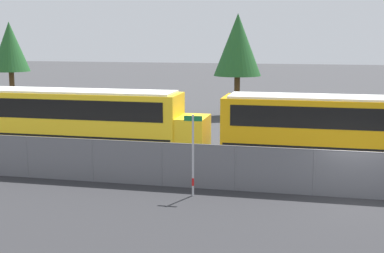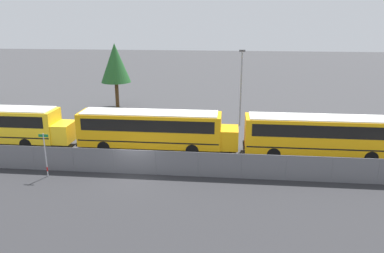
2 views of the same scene
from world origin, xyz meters
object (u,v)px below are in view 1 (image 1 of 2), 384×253
school_bus_1 (75,116)px  street_sign (193,153)px  tree_0 (10,47)px  tree_1 (238,45)px  school_bus_2 (356,126)px

school_bus_1 → street_sign: 9.76m
tree_0 → tree_1: (19.99, -1.51, 0.26)m
school_bus_2 → tree_0: size_ratio=1.82×
tree_1 → street_sign: bearing=-86.5°
school_bus_1 → tree_1: bearing=66.9°
street_sign → tree_0: (-21.27, 22.56, 3.47)m
street_sign → tree_1: bearing=93.5°
school_bus_1 → tree_1: tree_1 is taller
school_bus_2 → tree_0: tree_0 is taller
street_sign → tree_0: 31.19m
school_bus_1 → school_bus_2: same height
tree_0 → school_bus_1: bearing=-50.5°
street_sign → tree_0: bearing=133.3°
tree_1 → school_bus_2: bearing=-63.0°
tree_0 → tree_1: tree_1 is taller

